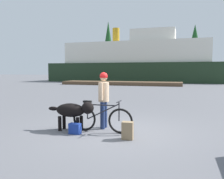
{
  "coord_description": "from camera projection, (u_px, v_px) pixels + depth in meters",
  "views": [
    {
      "loc": [
        1.88,
        -6.29,
        1.74
      ],
      "look_at": [
        -0.3,
        0.8,
        1.14
      ],
      "focal_mm": 37.45,
      "sensor_mm": 36.0,
      "label": 1
    }
  ],
  "objects": [
    {
      "name": "dog",
      "position": [
        73.0,
        111.0,
        6.72
      ],
      "size": [
        1.43,
        0.46,
        0.86
      ],
      "color": "black",
      "rests_on": "ground_plane"
    },
    {
      "name": "dock_pier",
      "position": [
        121.0,
        83.0,
        28.48
      ],
      "size": [
        14.48,
        2.86,
        0.4
      ],
      "primitive_type": "cube",
      "color": "brown",
      "rests_on": "ground_plane"
    },
    {
      "name": "pine_tree_center",
      "position": [
        195.0,
        44.0,
        43.9
      ],
      "size": [
        3.17,
        3.17,
        10.37
      ],
      "color": "#4C331E",
      "rests_on": "ground_plane"
    },
    {
      "name": "person_cyclist",
      "position": [
        104.0,
        95.0,
        6.99
      ],
      "size": [
        0.32,
        0.53,
        1.69
      ],
      "color": "navy",
      "rests_on": "ground_plane"
    },
    {
      "name": "bicycle",
      "position": [
        101.0,
        119.0,
        6.59
      ],
      "size": [
        1.78,
        0.44,
        0.91
      ],
      "color": "black",
      "rests_on": "ground_plane"
    },
    {
      "name": "pine_tree_far_left",
      "position": [
        108.0,
        43.0,
        49.13
      ],
      "size": [
        2.82,
        2.82,
        12.01
      ],
      "color": "#4C331E",
      "rests_on": "ground_plane"
    },
    {
      "name": "handbag_pannier",
      "position": [
        75.0,
        129.0,
        6.42
      ],
      "size": [
        0.33,
        0.2,
        0.29
      ],
      "primitive_type": "cube",
      "rotation": [
        0.0,
        0.0,
        -0.05
      ],
      "color": "navy",
      "rests_on": "ground_plane"
    },
    {
      "name": "ground_plane",
      "position": [
        114.0,
        131.0,
        6.68
      ],
      "size": [
        160.0,
        160.0,
        0.0
      ],
      "primitive_type": "plane",
      "color": "slate"
    },
    {
      "name": "backpack",
      "position": [
        128.0,
        131.0,
        5.9
      ],
      "size": [
        0.29,
        0.22,
        0.45
      ],
      "primitive_type": "cube",
      "rotation": [
        0.0,
        0.0,
        0.06
      ],
      "color": "#8C7251",
      "rests_on": "ground_plane"
    },
    {
      "name": "ferry_boat",
      "position": [
        137.0,
        63.0,
        36.75
      ],
      "size": [
        27.1,
        7.12,
        8.5
      ],
      "color": "#1E331E",
      "rests_on": "ground_plane"
    }
  ]
}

